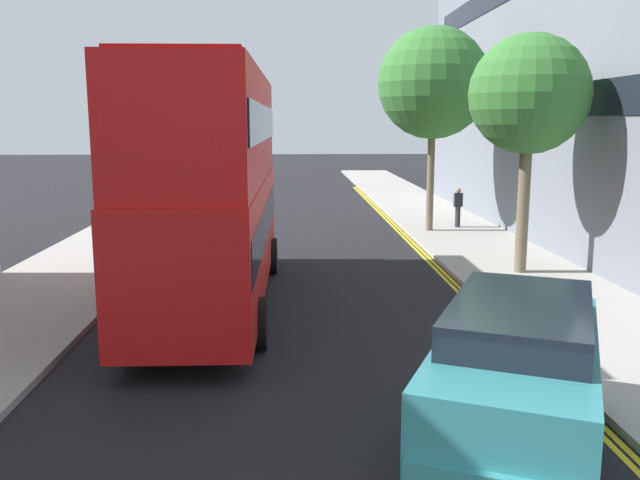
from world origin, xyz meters
name	(u,v)px	position (x,y,z in m)	size (l,w,h in m)	color
sidewalk_right	(507,265)	(6.50, 16.00, 0.07)	(4.00, 80.00, 0.14)	#9E9991
sidewalk_left	(78,270)	(-6.50, 16.00, 0.07)	(4.00, 80.00, 0.14)	#9E9991
kerb_line_outer	(456,284)	(4.40, 14.00, 0.00)	(0.10, 56.00, 0.01)	yellow
kerb_line_inner	(450,284)	(4.24, 14.00, 0.00)	(0.10, 56.00, 0.01)	yellow
double_decker_bus_away	(213,181)	(-2.00, 12.27, 3.03)	(2.90, 10.84, 5.64)	red
taxi_minivan	(516,384)	(2.73, 4.33, 1.07)	(3.65, 5.15, 2.12)	teal
pedestrian_far	(458,207)	(6.75, 23.16, 0.99)	(0.34, 0.22, 1.62)	#2D2D38
street_tree_near	(529,96)	(6.48, 14.85, 5.13)	(3.32, 3.32, 6.69)	#6B6047
street_tree_mid	(433,83)	(5.41, 22.39, 5.88)	(4.30, 4.30, 7.91)	#6B6047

